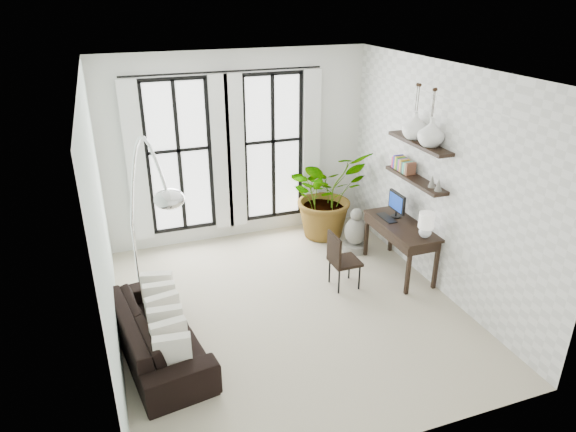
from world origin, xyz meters
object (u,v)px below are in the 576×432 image
desk (403,229)px  sofa (157,331)px  plant (326,194)px  arc_lamp (145,181)px  desk_chair (340,257)px  buddha (356,233)px

desk → sofa: bearing=-169.5°
plant → arc_lamp: size_ratio=0.62×
sofa → plant: plant is taller
sofa → plant: size_ratio=1.34×
desk_chair → arc_lamp: (-2.59, 0.08, 1.47)m
buddha → arc_lamp: bearing=-165.2°
plant → desk: size_ratio=1.14×
sofa → arc_lamp: 1.80m
sofa → buddha: size_ratio=2.74×
desk_chair → arc_lamp: bearing=177.6°
sofa → arc_lamp: (0.10, 0.71, 1.65)m
plant → buddha: size_ratio=2.05×
sofa → arc_lamp: bearing=-16.8°
desk_chair → desk: bearing=3.1°
plant → buddha: bearing=-72.8°
arc_lamp → desk: bearing=-0.2°
desk → desk_chair: (-1.05, -0.07, -0.25)m
desk → arc_lamp: arc_lamp is taller
desk → desk_chair: bearing=-176.3°
buddha → desk: bearing=-71.0°
plant → arc_lamp: arc_lamp is taller
desk_chair → buddha: bearing=51.7°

